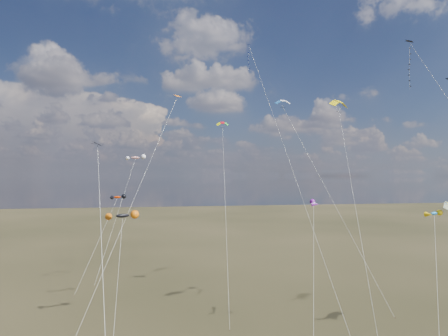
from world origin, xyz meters
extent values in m
cube|color=black|center=(23.05, 10.39, 35.40)|extent=(1.21, 1.21, 0.34)
cube|color=#08174E|center=(9.02, 39.66, 43.67)|extent=(0.93, 0.90, 0.29)
cylinder|color=silver|center=(10.40, 22.33, 21.83)|extent=(2.77, 34.67, 43.68)
cube|color=black|center=(-14.81, 2.88, 20.89)|extent=(0.92, 0.98, 0.36)
cylinder|color=silver|center=(-13.24, -6.38, 10.44)|extent=(3.17, 18.55, 20.90)
cube|color=#CD610F|center=(-5.80, 26.24, 30.33)|extent=(1.26, 1.22, 0.41)
cylinder|color=silver|center=(-11.93, 18.27, 15.17)|extent=(12.29, 15.97, 30.34)
cylinder|color=silver|center=(12.26, 4.41, 13.75)|extent=(3.40, 15.08, 27.52)
cylinder|color=silver|center=(15.23, 16.27, 14.73)|extent=(10.44, 12.47, 29.48)
cube|color=#332316|center=(20.43, 10.05, 0.06)|extent=(0.10, 0.10, 0.12)
cylinder|color=silver|center=(0.53, 19.65, 13.39)|extent=(2.77, 19.49, 26.79)
cube|color=#332316|center=(-0.84, 9.92, 0.06)|extent=(0.10, 0.10, 0.12)
ellipsoid|color=black|center=(-13.37, 16.42, 12.88)|extent=(3.69, 2.28, 1.15)
cylinder|color=silver|center=(-13.58, 12.36, 6.44)|extent=(0.45, 8.14, 12.90)
ellipsoid|color=red|center=(-15.51, 36.13, 14.23)|extent=(2.76, 1.70, 0.98)
cylinder|color=silver|center=(-18.27, 31.78, 7.11)|extent=(5.55, 8.74, 14.24)
cube|color=#332316|center=(-21.03, 27.42, 0.06)|extent=(0.10, 0.10, 0.12)
ellipsoid|color=silver|center=(9.38, 9.53, 14.67)|extent=(1.30, 2.40, 0.74)
cylinder|color=silver|center=(7.06, 4.25, 7.34)|extent=(4.67, 10.58, 14.69)
ellipsoid|color=red|center=(-12.78, 45.21, 21.56)|extent=(3.56, 1.39, 1.19)
cylinder|color=silver|center=(-15.79, 38.79, 10.78)|extent=(6.06, 12.86, 21.58)
cube|color=#332316|center=(-18.81, 32.37, 0.06)|extent=(0.10, 0.10, 0.12)
ellipsoid|color=#147BCE|center=(21.84, 4.60, 13.65)|extent=(2.16, 1.25, 0.73)
cylinder|color=silver|center=(18.52, 0.11, 6.83)|extent=(6.67, 9.02, 13.67)
camera|label=1|loc=(-10.10, -35.63, 17.89)|focal=32.00mm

